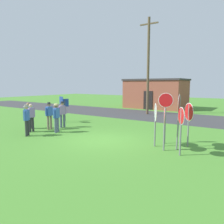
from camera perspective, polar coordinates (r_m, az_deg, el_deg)
ground_plane at (r=11.48m, az=-2.98°, el=-7.26°), size 80.00×80.00×0.00m
street_asphalt at (r=20.01m, az=14.37°, el=-1.24°), size 60.00×6.40×0.01m
building_background at (r=27.20m, az=11.24°, el=4.71°), size 7.01×4.43×3.48m
utility_pole at (r=21.45m, az=9.32°, el=11.92°), size 1.80×0.24×8.96m
stop_sign_rear_right at (r=10.88m, az=13.63°, el=0.64°), size 0.66×0.30×2.46m
stop_sign_low_front at (r=9.21m, az=17.35°, el=-2.70°), size 0.42×0.59×1.97m
stop_sign_leaning_left at (r=9.96m, az=16.84°, el=0.07°), size 0.21×0.80×2.44m
stop_sign_far_back at (r=9.72m, az=13.36°, el=-2.42°), size 0.29×0.70×1.88m
stop_sign_nearest at (r=10.61m, az=19.17°, el=-1.22°), size 0.56×0.64×2.03m
stop_sign_leaning_right at (r=10.28m, az=11.13°, el=-1.30°), size 0.42×0.72×2.01m
person_in_dark_shirt at (r=14.96m, az=-12.71°, el=-0.10°), size 0.45×0.52×1.74m
person_near_signs at (r=13.48m, az=-14.14°, el=-1.04°), size 0.32×0.56×1.74m
person_holding_notes at (r=15.21m, az=-20.72°, el=-0.50°), size 0.30×0.56×1.69m
person_with_sunhat at (r=14.55m, az=-15.94°, el=-0.41°), size 0.40×0.57×1.74m
person_on_left at (r=13.08m, az=-21.16°, el=-1.56°), size 0.38×0.49×1.74m
person_in_blue at (r=14.13m, az=-20.23°, el=-0.91°), size 0.36×0.57×1.69m
info_panel_leftmost at (r=17.35m, az=-12.07°, el=1.56°), size 0.30×0.54×1.75m
info_panel_middle at (r=16.80m, az=-12.94°, el=1.85°), size 0.57×0.23×1.96m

